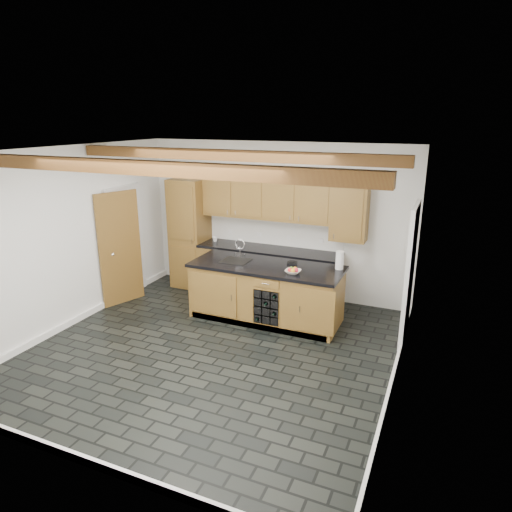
{
  "coord_description": "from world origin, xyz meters",
  "views": [
    {
      "loc": [
        2.89,
        -5.15,
        3.21
      ],
      "look_at": [
        0.33,
        0.8,
        1.23
      ],
      "focal_mm": 32.0,
      "sensor_mm": 36.0,
      "label": 1
    }
  ],
  "objects": [
    {
      "name": "faucet",
      "position": [
        -0.25,
        1.33,
        0.96
      ],
      "size": [
        0.45,
        0.4,
        0.34
      ],
      "color": "black",
      "rests_on": "island"
    },
    {
      "name": "kitchen_scale",
      "position": [
        0.66,
        1.52,
        0.95
      ],
      "size": [
        0.17,
        0.12,
        0.05
      ],
      "rotation": [
        0.0,
        0.0,
        0.21
      ],
      "color": "black",
      "rests_on": "island"
    },
    {
      "name": "fruit_bowl",
      "position": [
        0.82,
        1.08,
        0.96
      ],
      "size": [
        0.24,
        0.24,
        0.06
      ],
      "primitive_type": "imported",
      "rotation": [
        0.0,
        0.0,
        -0.0
      ],
      "color": "beige",
      "rests_on": "island"
    },
    {
      "name": "room_shell",
      "position": [
        -0.09,
        0.53,
        1.53
      ],
      "size": [
        5.01,
        5.0,
        5.0
      ],
      "color": "white",
      "rests_on": "ground"
    },
    {
      "name": "paper_towel",
      "position": [
        1.42,
        1.57,
        1.07
      ],
      "size": [
        0.13,
        0.13,
        0.29
      ],
      "primitive_type": "cylinder",
      "color": "white",
      "rests_on": "island"
    },
    {
      "name": "mug",
      "position": [
        -1.14,
        2.26,
        0.97
      ],
      "size": [
        0.13,
        0.13,
        0.09
      ],
      "primitive_type": "imported",
      "rotation": [
        0.0,
        0.0,
        -0.43
      ],
      "color": "white",
      "rests_on": "back_cabinetry"
    },
    {
      "name": "island",
      "position": [
        0.31,
        1.28,
        0.46
      ],
      "size": [
        2.48,
        0.96,
        0.93
      ],
      "color": "olive",
      "rests_on": "ground"
    },
    {
      "name": "back_cabinetry",
      "position": [
        -0.38,
        2.24,
        0.98
      ],
      "size": [
        3.65,
        0.62,
        2.2
      ],
      "color": "olive",
      "rests_on": "ground"
    },
    {
      "name": "fruit_cluster",
      "position": [
        0.82,
        1.08,
        0.99
      ],
      "size": [
        0.16,
        0.17,
        0.07
      ],
      "color": "red",
      "rests_on": "fruit_bowl"
    },
    {
      "name": "ground",
      "position": [
        0.0,
        0.0,
        0.0
      ],
      "size": [
        5.0,
        5.0,
        0.0
      ],
      "primitive_type": "plane",
      "color": "black",
      "rests_on": "ground"
    }
  ]
}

